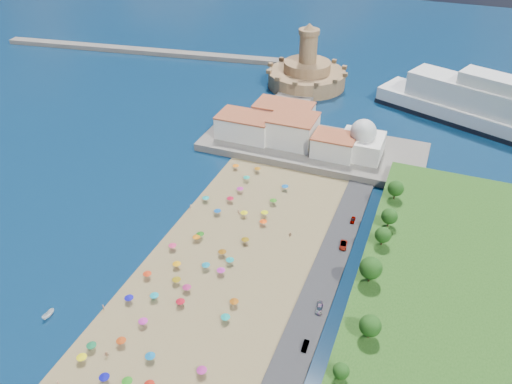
% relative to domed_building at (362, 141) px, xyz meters
% --- Properties ---
extents(ground, '(700.00, 700.00, 0.00)m').
position_rel_domed_building_xyz_m(ground, '(-30.00, -71.00, -8.97)').
color(ground, '#071938').
rests_on(ground, ground).
extents(terrace, '(90.00, 36.00, 3.00)m').
position_rel_domed_building_xyz_m(terrace, '(-20.00, 2.00, -7.47)').
color(terrace, '#59544C').
rests_on(terrace, ground).
extents(jetty, '(18.00, 70.00, 2.40)m').
position_rel_domed_building_xyz_m(jetty, '(-42.00, 37.00, -7.77)').
color(jetty, '#59544C').
rests_on(jetty, ground).
extents(breakwater, '(199.03, 34.77, 2.60)m').
position_rel_domed_building_xyz_m(breakwater, '(-140.00, 82.00, -7.67)').
color(breakwater, '#59544C').
rests_on(breakwater, ground).
extents(waterfront_buildings, '(57.00, 29.00, 11.00)m').
position_rel_domed_building_xyz_m(waterfront_buildings, '(-33.05, 2.64, -1.10)').
color(waterfront_buildings, silver).
rests_on(waterfront_buildings, terrace).
extents(domed_building, '(16.00, 16.00, 15.00)m').
position_rel_domed_building_xyz_m(domed_building, '(0.00, 0.00, 0.00)').
color(domed_building, silver).
rests_on(domed_building, terrace).
extents(fortress, '(40.00, 40.00, 32.40)m').
position_rel_domed_building_xyz_m(fortress, '(-42.00, 67.00, -2.29)').
color(fortress, '#A78253').
rests_on(fortress, ground).
extents(beach_parasols, '(32.55, 117.24, 2.20)m').
position_rel_domed_building_xyz_m(beach_parasols, '(-31.15, -84.37, -6.83)').
color(beach_parasols, gray).
rests_on(beach_parasols, beach).
extents(beachgoers, '(37.82, 76.53, 1.81)m').
position_rel_domed_building_xyz_m(beachgoers, '(-32.07, -85.79, -7.89)').
color(beachgoers, tan).
rests_on(beachgoers, beach).
extents(moored_boats, '(7.84, 27.48, 1.56)m').
position_rel_domed_building_xyz_m(moored_boats, '(-56.83, -121.15, -8.20)').
color(moored_boats, white).
rests_on(moored_boats, ground).
extents(parked_cars, '(2.71, 57.89, 1.31)m').
position_rel_domed_building_xyz_m(parked_cars, '(6.00, -65.94, -7.65)').
color(parked_cars, gray).
rests_on(parked_cars, promenade).
extents(hillside_trees, '(9.93, 104.73, 7.79)m').
position_rel_domed_building_xyz_m(hillside_trees, '(17.09, -75.61, 1.06)').
color(hillside_trees, '#382314').
rests_on(hillside_trees, hillside).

